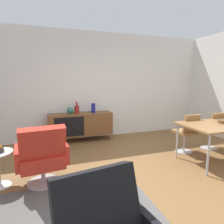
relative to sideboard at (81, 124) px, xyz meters
The scene contains 10 objects.
ground_plane 2.39m from the sideboard, 77.78° to the right, with size 8.32×8.32×0.00m, color brown.
wall_back 1.12m from the sideboard, 31.25° to the left, with size 6.80×0.12×2.80m, color white.
sideboard is the anchor object (origin of this frame).
vase_cobalt 0.44m from the sideboard, behind, with size 0.16×0.16×0.17m.
vase_sculptural_dark 0.53m from the sideboard, ahead, with size 0.10×0.10×0.24m.
vase_ceramic_small 0.40m from the sideboard, behind, with size 0.12×0.12×0.30m.
dining_table 3.18m from the sideboard, 41.82° to the right, with size 1.60×0.90×0.74m.
dining_chair_back_right 3.13m from the sideboard, 29.81° to the right, with size 0.41×0.43×0.86m.
dining_chair_back_left 2.54m from the sideboard, 37.67° to the right, with size 0.41×0.43×0.86m.
lounge_chair_red 2.13m from the sideboard, 114.34° to the right, with size 0.77×0.72×0.95m.
Camera 1 is at (-1.25, -2.45, 1.54)m, focal length 30.40 mm.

